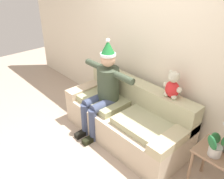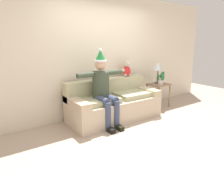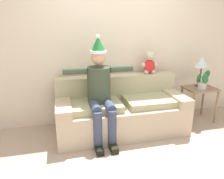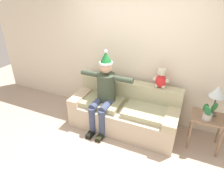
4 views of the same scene
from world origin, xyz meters
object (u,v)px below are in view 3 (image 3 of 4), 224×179
object	(u,v)px
side_table	(199,94)
potted_plant	(203,81)
couch	(121,110)
table_lamp	(202,63)
teddy_bear	(149,64)
person_seated	(100,89)

from	to	relation	value
side_table	potted_plant	xyz separation A→B (m)	(-0.04, -0.09, 0.26)
potted_plant	couch	bearing A→B (deg)	177.16
side_table	table_lamp	size ratio (longest dim) A/B	1.16
teddy_bear	table_lamp	xyz separation A→B (m)	(0.91, -0.15, -0.01)
person_seated	teddy_bear	size ratio (longest dim) A/B	4.01
person_seated	side_table	distance (m)	1.83
couch	teddy_bear	size ratio (longest dim) A/B	5.24
person_seated	potted_plant	xyz separation A→B (m)	(1.76, 0.09, -0.03)
couch	side_table	xyz separation A→B (m)	(1.44, 0.03, 0.16)
person_seated	couch	bearing A→B (deg)	24.63
teddy_bear	side_table	distance (m)	1.04
couch	side_table	bearing A→B (deg)	1.01
couch	teddy_bear	world-z (taller)	teddy_bear
couch	table_lamp	bearing A→B (deg)	4.26
teddy_bear	person_seated	bearing A→B (deg)	-155.57
couch	person_seated	xyz separation A→B (m)	(-0.36, -0.16, 0.44)
teddy_bear	side_table	xyz separation A→B (m)	(0.87, -0.23, -0.53)
person_seated	potted_plant	bearing A→B (deg)	3.09
side_table	table_lamp	world-z (taller)	table_lamp
potted_plant	teddy_bear	bearing A→B (deg)	158.57
table_lamp	couch	bearing A→B (deg)	-175.74
person_seated	potted_plant	world-z (taller)	person_seated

